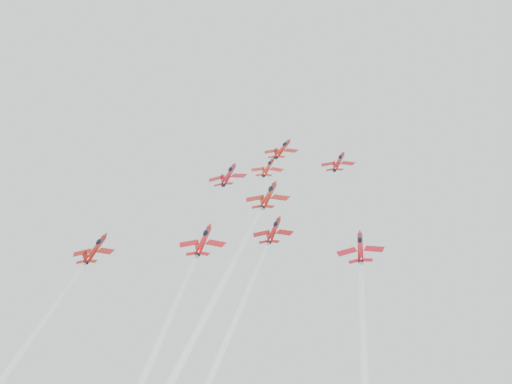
% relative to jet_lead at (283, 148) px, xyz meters
% --- Properties ---
extents(jet_lead, '(9.52, 11.88, 8.58)m').
position_rel_jet_lead_xyz_m(jet_lead, '(0.00, 0.00, 0.00)').
color(jet_lead, maroon).
extents(jet_row2_left, '(10.17, 12.69, 9.17)m').
position_rel_jet_lead_xyz_m(jet_row2_left, '(-10.65, -11.70, -8.13)').
color(jet_row2_left, maroon).
extents(jet_row2_center, '(8.39, 10.47, 7.57)m').
position_rel_jet_lead_xyz_m(jet_row2_center, '(-1.14, -9.20, -6.40)').
color(jet_row2_center, '#AC1C10').
extents(jet_row2_right, '(8.54, 10.65, 7.69)m').
position_rel_jet_lead_xyz_m(jet_row2_right, '(16.56, -8.28, -5.76)').
color(jet_row2_right, maroon).
extents(jet_center, '(10.45, 94.15, 66.04)m').
position_rel_jet_lead_xyz_m(jet_center, '(2.85, -63.30, -44.08)').
color(jet_center, maroon).
extents(jet_rear_right, '(8.59, 77.40, 54.28)m').
position_rel_jet_lead_xyz_m(jet_rear_right, '(7.94, -68.81, -47.91)').
color(jet_rear_right, maroon).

